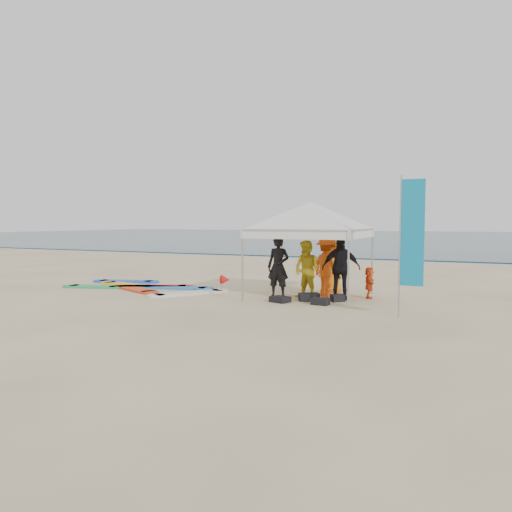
{
  "coord_description": "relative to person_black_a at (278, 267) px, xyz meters",
  "views": [
    {
      "loc": [
        6.4,
        -11.14,
        2.26
      ],
      "look_at": [
        0.15,
        2.6,
        1.2
      ],
      "focal_mm": 35.0,
      "sensor_mm": 36.0,
      "label": 1
    }
  ],
  "objects": [
    {
      "name": "person_orange_a",
      "position": [
        1.27,
        0.75,
        -0.0
      ],
      "size": [
        1.34,
        1.25,
        1.82
      ],
      "primitive_type": "imported",
      "rotation": [
        0.0,
        0.0,
        2.49
      ],
      "color": "#F95E16",
      "rests_on": "ground"
    },
    {
      "name": "surfboard_spread",
      "position": [
        -4.89,
        0.05,
        -0.87
      ],
      "size": [
        5.58,
        3.18,
        0.07
      ],
      "color": "red",
      "rests_on": "ground"
    },
    {
      "name": "marker_pennant",
      "position": [
        -1.54,
        -0.43,
        -0.41
      ],
      "size": [
        0.28,
        0.28,
        0.64
      ],
      "color": "#A5A5A8",
      "rests_on": "ground"
    },
    {
      "name": "gear_pile",
      "position": [
        1.09,
        -0.48,
        -0.81
      ],
      "size": [
        1.95,
        1.25,
        0.22
      ],
      "color": "black",
      "rests_on": "ground"
    },
    {
      "name": "person_seated",
      "position": [
        2.5,
        0.91,
        -0.45
      ],
      "size": [
        0.43,
        0.89,
        0.92
      ],
      "primitive_type": "imported",
      "rotation": [
        0.0,
        0.0,
        1.76
      ],
      "color": "red",
      "rests_on": "ground"
    },
    {
      "name": "ground",
      "position": [
        -0.93,
        -2.48,
        -0.91
      ],
      "size": [
        120.0,
        120.0,
        0.0
      ],
      "primitive_type": "plane",
      "color": "beige",
      "rests_on": "ground"
    },
    {
      "name": "person_black_b",
      "position": [
        1.83,
        0.24,
        0.01
      ],
      "size": [
        1.15,
        0.65,
        1.84
      ],
      "primitive_type": "imported",
      "rotation": [
        0.0,
        0.0,
        3.34
      ],
      "color": "black",
      "rests_on": "ground"
    },
    {
      "name": "feather_flag",
      "position": [
        3.97,
        -1.69,
        1.04
      ],
      "size": [
        0.56,
        0.04,
        3.31
      ],
      "color": "#A5A5A8",
      "rests_on": "ground"
    },
    {
      "name": "person_black_a",
      "position": [
        0.0,
        0.0,
        0.0
      ],
      "size": [
        0.67,
        0.45,
        1.82
      ],
      "primitive_type": "imported",
      "rotation": [
        0.0,
        0.0,
        0.02
      ],
      "color": "black",
      "rests_on": "ground"
    },
    {
      "name": "person_yellow",
      "position": [
        0.87,
        0.05,
        -0.06
      ],
      "size": [
        1.0,
        0.89,
        1.7
      ],
      "primitive_type": "imported",
      "rotation": [
        0.0,
        0.0,
        -0.35
      ],
      "color": "gold",
      "rests_on": "ground"
    },
    {
      "name": "ocean",
      "position": [
        -0.93,
        57.52,
        -0.87
      ],
      "size": [
        160.0,
        84.0,
        0.08
      ],
      "primitive_type": "cube",
      "color": "#0C2633",
      "rests_on": "ground"
    },
    {
      "name": "canopy_tent",
      "position": [
        0.86,
        0.43,
        1.9
      ],
      "size": [
        4.27,
        4.27,
        3.22
      ],
      "color": "#A5A5A8",
      "rests_on": "ground"
    },
    {
      "name": "person_orange_b",
      "position": [
        1.31,
        1.16,
        -0.1
      ],
      "size": [
        0.93,
        0.79,
        1.62
      ],
      "primitive_type": "imported",
      "rotation": [
        0.0,
        0.0,
        3.55
      ],
      "color": "orange",
      "rests_on": "ground"
    },
    {
      "name": "shoreline_foam",
      "position": [
        -0.93,
        15.72,
        -0.91
      ],
      "size": [
        160.0,
        1.2,
        0.01
      ],
      "primitive_type": "cube",
      "color": "silver",
      "rests_on": "ground"
    }
  ]
}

